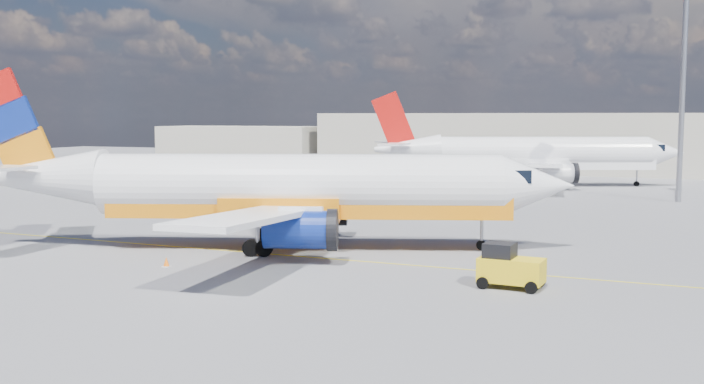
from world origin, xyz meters
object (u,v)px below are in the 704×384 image
at_px(gse_tug, 509,267).
at_px(second_jet, 534,155).
at_px(main_jet, 281,189).
at_px(traffic_cone, 166,262).

bearing_deg(gse_tug, second_jet, 101.99).
xyz_separation_m(main_jet, traffic_cone, (-2.85, -7.08, -3.25)).
height_order(main_jet, second_jet, main_jet).
bearing_deg(gse_tug, main_jet, 163.23).
relative_size(main_jet, second_jet, 1.02).
relative_size(gse_tug, traffic_cone, 5.68).
bearing_deg(gse_tug, traffic_cone, -170.44).
relative_size(main_jet, gse_tug, 11.93).
distance_m(second_jet, gse_tug, 52.13).
bearing_deg(main_jet, traffic_cone, -132.45).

